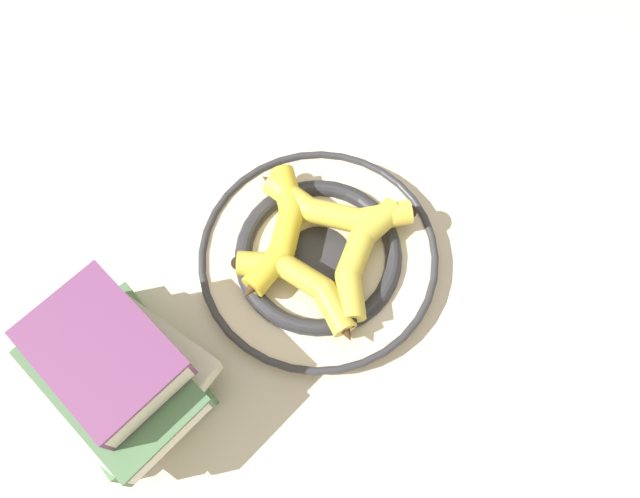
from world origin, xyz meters
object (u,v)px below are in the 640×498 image
at_px(decorative_bowl, 320,256).
at_px(banana_c, 302,284).
at_px(banana_b, 362,255).
at_px(book_stack, 118,375).
at_px(banana_a, 334,209).
at_px(banana_d, 280,232).

xyz_separation_m(decorative_bowl, banana_c, (0.04, -0.04, 0.03)).
height_order(decorative_bowl, banana_b, banana_b).
height_order(decorative_bowl, book_stack, book_stack).
bearing_deg(banana_b, banana_a, -130.46).
distance_m(banana_a, banana_d, 0.07).
xyz_separation_m(banana_a, banana_b, (0.07, 0.01, 0.00)).
xyz_separation_m(banana_a, book_stack, (0.11, -0.30, 0.02)).
bearing_deg(book_stack, decorative_bowl, 81.02).
bearing_deg(banana_a, decorative_bowl, -95.22).
bearing_deg(decorative_bowl, book_stack, -74.86).
bearing_deg(book_stack, banana_c, 74.07).
relative_size(banana_a, banana_b, 1.23).
distance_m(decorative_bowl, banana_b, 0.06).
relative_size(decorative_bowl, banana_b, 2.14).
height_order(banana_a, book_stack, book_stack).
bearing_deg(banana_b, book_stack, -40.60).
height_order(banana_c, book_stack, book_stack).
bearing_deg(decorative_bowl, banana_c, -44.23).
height_order(decorative_bowl, banana_d, banana_d).
bearing_deg(banana_b, banana_c, -41.89).
xyz_separation_m(decorative_bowl, banana_a, (-0.04, 0.03, 0.03)).
bearing_deg(decorative_bowl, banana_d, -131.15).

